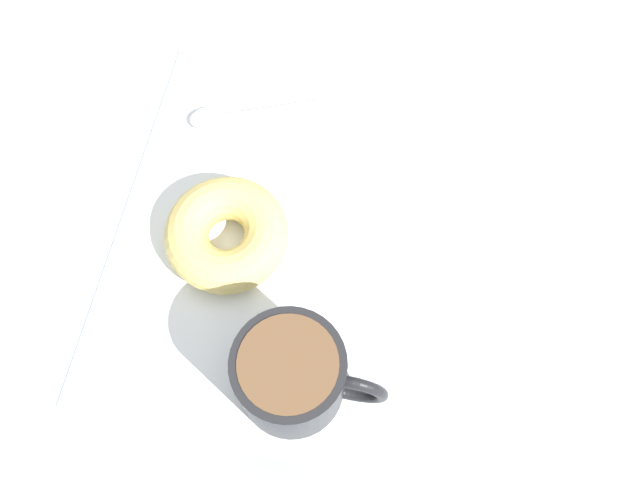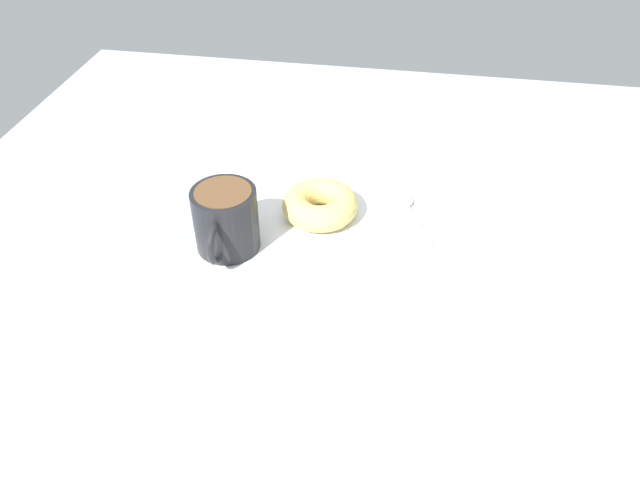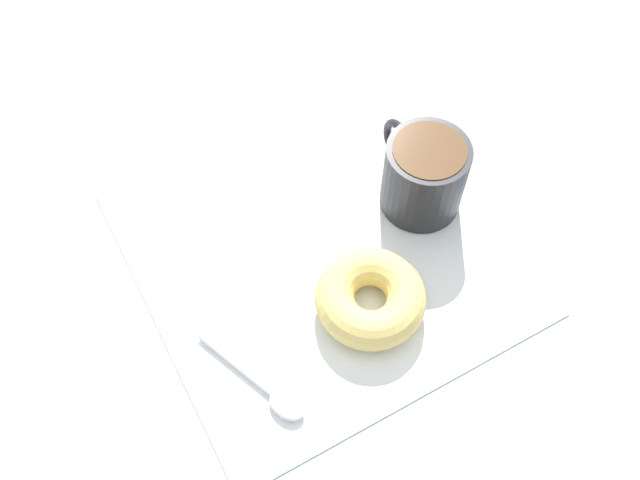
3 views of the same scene
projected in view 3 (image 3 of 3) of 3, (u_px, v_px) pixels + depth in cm
name	position (u px, v px, depth cm)	size (l,w,h in cm)	color
ground_plane	(312.00, 261.00, 74.17)	(120.00, 120.00, 2.00)	#99A8B7
napkin	(320.00, 251.00, 73.48)	(35.97, 35.97, 0.30)	white
coffee_cup	(423.00, 174.00, 72.80)	(11.88, 8.52, 8.73)	black
donut	(370.00, 298.00, 68.37)	(10.74, 10.74, 3.82)	#E5C66B
spoon	(273.00, 394.00, 64.97)	(12.21, 6.49, 0.90)	silver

